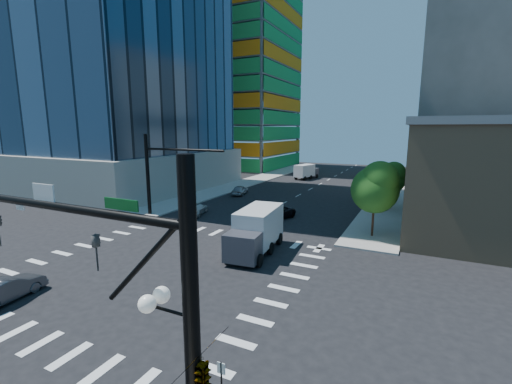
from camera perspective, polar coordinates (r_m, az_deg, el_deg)
The scene contains 16 objects.
ground at distance 25.57m, azimuth -15.86°, elevation -12.19°, with size 160.00×160.00×0.00m, color black.
road_markings at distance 25.57m, azimuth -15.86°, elevation -12.18°, with size 20.00×20.00×0.01m, color silver.
sidewalk_ne at distance 58.31m, azimuth 22.04°, elevation 0.20°, with size 5.00×60.00×0.15m, color #9A9792.
sidewalk_nw at distance 64.83m, azimuth -0.53°, elevation 1.93°, with size 5.00×60.00×0.15m, color #9A9792.
construction_building at distance 91.69m, azimuth -2.95°, elevation 19.81°, with size 25.16×34.50×70.60m.
bg_building_ne at distance 73.36m, azimuth 35.31°, elevation 11.95°, with size 24.00×30.00×28.00m, color #5B5752.
signal_mast_se at distance 9.29m, azimuth -15.39°, elevation -20.07°, with size 10.51×2.48×9.00m.
signal_mast_nw at distance 39.13m, azimuth -16.06°, elevation 3.91°, with size 10.20×0.40×9.00m.
tree_south at distance 31.89m, azimuth 19.42°, elevation 0.86°, with size 4.16×4.16×6.82m.
tree_north at distance 43.79m, azimuth 21.61°, elevation 2.25°, with size 3.54×3.52×5.78m.
car_nb_far at distance 37.34m, azimuth 3.16°, elevation -3.49°, with size 2.29×4.96×1.38m, color black.
car_sb_near at distance 39.75m, azimuth -10.04°, elevation -2.80°, with size 1.89×4.64×1.35m, color #B8B8B8.
car_sb_mid at distance 51.06m, azimuth -2.69°, elevation 0.33°, with size 1.68×4.18×1.42m, color #A8ABB0.
car_sb_cross at distance 24.77m, azimuth -36.16°, elevation -12.93°, with size 1.45×4.16×1.37m, color #4C4B50.
box_truck_near at distance 26.97m, azimuth -0.23°, elevation -7.15°, with size 3.44×6.78×3.42m.
box_truck_far at distance 68.30m, azimuth 8.48°, elevation 3.25°, with size 3.65×5.84×2.85m.
Camera 1 is at (16.04, -17.41, 9.67)m, focal length 24.00 mm.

